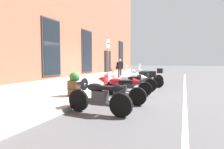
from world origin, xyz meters
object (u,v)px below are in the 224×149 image
object	(u,v)px
pedestrian_dark_jacket	(120,67)
parking_sign	(108,56)
motorcycle_silver_touring	(139,80)
motorcycle_black_naked	(144,79)
motorcycle_green_touring	(149,76)
barrel_planter	(75,86)
motorcycle_white_sport	(126,83)
motorcycle_red_sport	(116,88)
motorcycle_black_sport	(96,94)

from	to	relation	value
pedestrian_dark_jacket	parking_sign	world-z (taller)	parking_sign
motorcycle_silver_touring	motorcycle_black_naked	xyz separation A→B (m)	(1.54, 0.03, -0.05)
parking_sign	motorcycle_black_naked	bearing A→B (deg)	-46.53
motorcycle_green_touring	barrel_planter	world-z (taller)	motorcycle_green_touring
motorcycle_white_sport	motorcycle_black_naked	distance (m)	2.95
pedestrian_dark_jacket	barrel_planter	bearing A→B (deg)	-173.28
motorcycle_black_naked	motorcycle_red_sport	bearing A→B (deg)	179.28
motorcycle_green_touring	pedestrian_dark_jacket	xyz separation A→B (m)	(2.32, 2.83, 0.45)
motorcycle_silver_touring	motorcycle_black_sport	bearing A→B (deg)	177.64
motorcycle_silver_touring	motorcycle_black_naked	distance (m)	1.54
motorcycle_green_touring	motorcycle_silver_touring	bearing A→B (deg)	-179.59
motorcycle_silver_touring	pedestrian_dark_jacket	xyz separation A→B (m)	(5.49, 2.85, 0.46)
motorcycle_red_sport	pedestrian_dark_jacket	size ratio (longest dim) A/B	1.27
motorcycle_white_sport	motorcycle_black_naked	bearing A→B (deg)	-4.52
motorcycle_black_sport	motorcycle_silver_touring	world-z (taller)	motorcycle_silver_touring
motorcycle_green_touring	barrel_planter	bearing A→B (deg)	163.35
motorcycle_red_sport	pedestrian_dark_jacket	world-z (taller)	pedestrian_dark_jacket
motorcycle_white_sport	motorcycle_green_touring	bearing A→B (deg)	-3.01
motorcycle_black_sport	motorcycle_white_sport	xyz separation A→B (m)	(3.11, 0.08, 0.01)
motorcycle_black_sport	motorcycle_silver_touring	bearing A→B (deg)	-2.36
motorcycle_black_naked	parking_sign	distance (m)	2.58
pedestrian_dark_jacket	barrel_planter	distance (m)	8.53
motorcycle_green_touring	barrel_planter	distance (m)	6.40
pedestrian_dark_jacket	barrel_planter	xyz separation A→B (m)	(-8.46, -1.00, -0.46)
motorcycle_black_naked	pedestrian_dark_jacket	size ratio (longest dim) A/B	1.36
pedestrian_dark_jacket	motorcycle_green_touring	bearing A→B (deg)	-129.41
motorcycle_white_sport	barrel_planter	world-z (taller)	barrel_planter
motorcycle_silver_touring	motorcycle_black_naked	world-z (taller)	motorcycle_silver_touring
motorcycle_white_sport	parking_sign	bearing A→B (deg)	44.92
motorcycle_black_naked	motorcycle_green_touring	world-z (taller)	motorcycle_green_touring
motorcycle_silver_touring	parking_sign	size ratio (longest dim) A/B	0.79
motorcycle_white_sport	motorcycle_black_naked	size ratio (longest dim) A/B	0.99
motorcycle_silver_touring	barrel_planter	size ratio (longest dim) A/B	2.15
motorcycle_white_sport	barrel_planter	distance (m)	2.23
motorcycle_black_sport	parking_sign	bearing A→B (deg)	18.07
motorcycle_black_naked	pedestrian_dark_jacket	bearing A→B (deg)	35.53
motorcycle_silver_touring	motorcycle_green_touring	bearing A→B (deg)	0.41
motorcycle_black_naked	motorcycle_black_sport	bearing A→B (deg)	178.53
motorcycle_white_sport	motorcycle_green_touring	distance (m)	4.57
motorcycle_silver_touring	pedestrian_dark_jacket	distance (m)	6.21
motorcycle_black_naked	motorcycle_white_sport	bearing A→B (deg)	175.48
motorcycle_red_sport	pedestrian_dark_jacket	distance (m)	9.02
motorcycle_black_sport	motorcycle_black_naked	distance (m)	6.05
parking_sign	barrel_planter	size ratio (longest dim) A/B	2.72
motorcycle_red_sport	motorcycle_black_naked	world-z (taller)	motorcycle_red_sport
motorcycle_black_naked	motorcycle_green_touring	distance (m)	1.63
motorcycle_red_sport	motorcycle_white_sport	world-z (taller)	motorcycle_red_sport
motorcycle_black_sport	parking_sign	distance (m)	4.90
motorcycle_white_sport	motorcycle_red_sport	bearing A→B (deg)	-174.09
motorcycle_black_sport	motorcycle_green_touring	bearing A→B (deg)	-1.22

